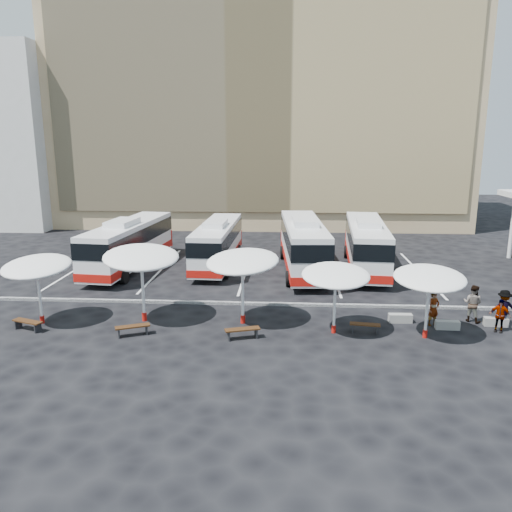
# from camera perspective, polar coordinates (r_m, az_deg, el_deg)

# --- Properties ---
(ground) EXTENTS (120.00, 120.00, 0.00)m
(ground) POSITION_cam_1_polar(r_m,az_deg,el_deg) (27.34, -2.50, -5.90)
(ground) COLOR black
(ground) RESTS_ON ground
(sandstone_building) EXTENTS (42.00, 18.25, 29.60)m
(sandstone_building) POSITION_cam_1_polar(r_m,az_deg,el_deg) (57.75, 0.83, 16.82)
(sandstone_building) COLOR tan
(sandstone_building) RESTS_ON ground
(apartment_block) EXTENTS (14.00, 14.00, 18.00)m
(apartment_block) POSITION_cam_1_polar(r_m,az_deg,el_deg) (61.90, -26.88, 11.84)
(apartment_block) COLOR silver
(apartment_block) RESTS_ON ground
(curb_divider) EXTENTS (34.00, 0.25, 0.15)m
(curb_divider) POSITION_cam_1_polar(r_m,az_deg,el_deg) (27.78, -2.39, -5.41)
(curb_divider) COLOR black
(curb_divider) RESTS_ON ground
(bay_lines) EXTENTS (24.15, 12.00, 0.01)m
(bay_lines) POSITION_cam_1_polar(r_m,az_deg,el_deg) (34.96, -1.13, -1.62)
(bay_lines) COLOR white
(bay_lines) RESTS_ON ground
(bus_0) EXTENTS (3.51, 11.63, 3.63)m
(bus_0) POSITION_cam_1_polar(r_m,az_deg,el_deg) (36.20, -14.28, 1.49)
(bus_0) COLOR white
(bus_0) RESTS_ON ground
(bus_1) EXTENTS (2.70, 10.77, 3.40)m
(bus_1) POSITION_cam_1_polar(r_m,az_deg,el_deg) (36.02, -4.40, 1.61)
(bus_1) COLOR white
(bus_1) RESTS_ON ground
(bus_2) EXTENTS (3.30, 12.05, 3.78)m
(bus_2) POSITION_cam_1_polar(r_m,az_deg,el_deg) (34.69, 5.41, 1.47)
(bus_2) COLOR white
(bus_2) RESTS_ON ground
(bus_3) EXTENTS (3.31, 11.63, 3.64)m
(bus_3) POSITION_cam_1_polar(r_m,az_deg,el_deg) (35.73, 12.48, 1.44)
(bus_3) COLOR white
(bus_3) RESTS_ON ground
(sunshade_0) EXTENTS (3.34, 3.38, 3.42)m
(sunshade_0) POSITION_cam_1_polar(r_m,az_deg,el_deg) (26.45, -23.77, -1.12)
(sunshade_0) COLOR white
(sunshade_0) RESTS_ON ground
(sunshade_1) EXTENTS (4.86, 4.89, 3.87)m
(sunshade_1) POSITION_cam_1_polar(r_m,az_deg,el_deg) (25.09, -12.99, -0.15)
(sunshade_1) COLOR white
(sunshade_1) RESTS_ON ground
(sunshade_2) EXTENTS (4.64, 4.67, 3.71)m
(sunshade_2) POSITION_cam_1_polar(r_m,az_deg,el_deg) (24.16, -1.55, -0.65)
(sunshade_2) COLOR white
(sunshade_2) RESTS_ON ground
(sunshade_3) EXTENTS (3.22, 3.26, 3.31)m
(sunshade_3) POSITION_cam_1_polar(r_m,az_deg,el_deg) (23.29, 9.09, -2.22)
(sunshade_3) COLOR white
(sunshade_3) RESTS_ON ground
(sunshade_4) EXTENTS (3.45, 3.49, 3.35)m
(sunshade_4) POSITION_cam_1_polar(r_m,az_deg,el_deg) (23.73, 19.22, -2.42)
(sunshade_4) COLOR white
(sunshade_4) RESTS_ON ground
(wood_bench_0) EXTENTS (1.62, 0.92, 0.48)m
(wood_bench_0) POSITION_cam_1_polar(r_m,az_deg,el_deg) (26.43, -24.64, -6.96)
(wood_bench_0) COLOR black
(wood_bench_0) RESTS_ON ground
(wood_bench_1) EXTENTS (1.62, 1.01, 0.48)m
(wood_bench_1) POSITION_cam_1_polar(r_m,az_deg,el_deg) (24.13, -13.92, -7.99)
(wood_bench_1) COLOR black
(wood_bench_1) RESTS_ON ground
(wood_bench_2) EXTENTS (1.67, 0.90, 0.49)m
(wood_bench_2) POSITION_cam_1_polar(r_m,az_deg,el_deg) (23.08, -1.57, -8.56)
(wood_bench_2) COLOR black
(wood_bench_2) RESTS_ON ground
(wood_bench_3) EXTENTS (1.46, 0.58, 0.44)m
(wood_bench_3) POSITION_cam_1_polar(r_m,az_deg,el_deg) (24.35, 12.34, -7.80)
(wood_bench_3) COLOR black
(wood_bench_3) RESTS_ON ground
(conc_bench_0) EXTENTS (1.16, 0.41, 0.43)m
(conc_bench_0) POSITION_cam_1_polar(r_m,az_deg,el_deg) (26.13, 16.16, -6.84)
(conc_bench_0) COLOR gray
(conc_bench_0) RESTS_ON ground
(conc_bench_1) EXTENTS (1.14, 0.41, 0.42)m
(conc_bench_1) POSITION_cam_1_polar(r_m,az_deg,el_deg) (25.94, 21.02, -7.37)
(conc_bench_1) COLOR gray
(conc_bench_1) RESTS_ON ground
(conc_bench_2) EXTENTS (1.13, 0.46, 0.41)m
(conc_bench_2) POSITION_cam_1_polar(r_m,az_deg,el_deg) (27.31, 25.72, -6.80)
(conc_bench_2) COLOR gray
(conc_bench_2) RESTS_ON ground
(passenger_0) EXTENTS (0.74, 0.65, 1.71)m
(passenger_0) POSITION_cam_1_polar(r_m,az_deg,el_deg) (26.03, 19.64, -5.68)
(passenger_0) COLOR black
(passenger_0) RESTS_ON ground
(passenger_1) EXTENTS (1.17, 1.13, 1.90)m
(passenger_1) POSITION_cam_1_polar(r_m,az_deg,el_deg) (27.22, 23.60, -5.00)
(passenger_1) COLOR black
(passenger_1) RESTS_ON ground
(passenger_2) EXTENTS (1.02, 0.79, 1.62)m
(passenger_2) POSITION_cam_1_polar(r_m,az_deg,el_deg) (26.38, 26.08, -6.13)
(passenger_2) COLOR black
(passenger_2) RESTS_ON ground
(passenger_3) EXTENTS (1.19, 0.70, 1.83)m
(passenger_3) POSITION_cam_1_polar(r_m,az_deg,el_deg) (27.21, 26.44, -5.37)
(passenger_3) COLOR black
(passenger_3) RESTS_ON ground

